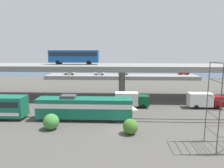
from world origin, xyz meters
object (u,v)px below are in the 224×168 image
Objects in this scene: train_locomotive at (89,107)px; service_truck_east at (204,100)px; transit_bus_on_overpass at (74,56)px; parked_car_2 at (99,73)px; parked_car_3 at (69,73)px; parked_car_0 at (123,73)px; parked_car_1 at (184,73)px; service_truck_west at (131,99)px.

train_locomotive is 23.33m from service_truck_east.
transit_bus_on_overpass is 34.52m from parked_car_2.
service_truck_east is 1.57× the size of parked_car_3.
service_truck_east is (21.91, 7.99, -0.55)m from train_locomotive.
parked_car_0 is 0.90× the size of parked_car_1.
parked_car_2 is (-3.59, 50.67, -0.01)m from train_locomotive.
parked_car_2 is at bearing 120.87° from service_truck_east.
parked_car_3 is at bearing 3.32° from parked_car_1.
parked_car_1 is 1.09× the size of parked_car_2.
service_truck_east is 1.53× the size of parked_car_1.
service_truck_west is 1.70× the size of parked_car_0.
service_truck_east is 46.21m from parked_car_1.
parked_car_2 is (2.68, 33.49, -7.93)m from transit_bus_on_overpass.
service_truck_west is at bearing 118.71° from parked_car_3.
parked_car_3 is at bearing 0.91° from parked_car_2.
parked_car_0 is 25.25m from parked_car_1.
service_truck_east is at bearing 0.00° from service_truck_west.
parked_car_1 is at bearing 59.47° from train_locomotive.
service_truck_west is 44.03m from parked_car_2.
parked_car_0 is (-1.06, 43.43, 0.54)m from service_truck_west.
service_truck_east is 46.20m from parked_car_0.
service_truck_west is at bearing 47.78° from train_locomotive.
parked_car_3 is (-47.40, -2.75, -0.00)m from parked_car_1.
service_truck_east reaches higher than parked_car_0.
train_locomotive reaches higher than service_truck_west.
parked_car_2 is (-10.84, 42.68, 0.54)m from service_truck_west.
parked_car_3 is at bearing 131.76° from service_truck_east.
transit_bus_on_overpass reaches higher than parked_car_1.
parked_car_3 is (-16.01, 50.47, -0.01)m from train_locomotive.
train_locomotive is 61.78m from parked_car_1.
parked_car_1 is (37.65, 36.04, -7.93)m from transit_bus_on_overpass.
service_truck_west is at bearing 61.92° from parked_car_1.
service_truck_west and service_truck_east have the same top height.
parked_car_0 is at bearing 83.13° from train_locomotive.
parked_car_0 is at bearing -175.56° from parked_car_2.
service_truck_west is 1.57× the size of parked_car_3.
service_truck_east is at bearing 120.87° from parked_car_2.
train_locomotive reaches higher than parked_car_1.
transit_bus_on_overpass is (-6.27, 17.18, 7.92)m from train_locomotive.
service_truck_east is 56.95m from parked_car_3.
service_truck_east reaches higher than parked_car_3.
parked_car_2 is at bearing 4.17° from parked_car_1.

